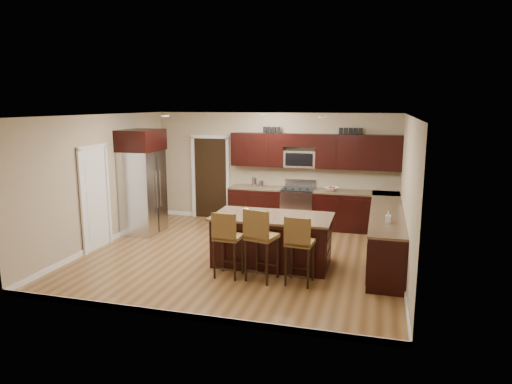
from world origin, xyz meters
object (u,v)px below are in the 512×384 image
(island, at_px, (272,242))
(stool_right, at_px, (299,242))
(range, at_px, (298,207))
(stool_mid, at_px, (260,236))
(refrigerator, at_px, (143,181))
(stool_left, at_px, (227,237))

(island, relative_size, stool_right, 1.87)
(range, xyz_separation_m, stool_mid, (-0.00, -3.58, 0.30))
(range, relative_size, stool_right, 0.96)
(refrigerator, bearing_deg, stool_left, -37.98)
(range, xyz_separation_m, stool_right, (0.65, -3.58, 0.25))
(stool_right, bearing_deg, island, 131.73)
(stool_mid, bearing_deg, island, 102.65)
(range, relative_size, island, 0.51)
(stool_mid, bearing_deg, range, 103.20)
(island, distance_m, stool_mid, 0.92)
(stool_left, bearing_deg, island, 58.82)
(stool_mid, bearing_deg, stool_right, 13.53)
(island, height_order, stool_right, stool_right)
(stool_left, xyz_separation_m, stool_right, (1.22, -0.00, 0.00))
(island, bearing_deg, refrigerator, 158.61)
(range, height_order, island, range)
(island, xyz_separation_m, stool_mid, (-0.01, -0.85, 0.34))
(stool_right, xyz_separation_m, refrigerator, (-3.95, 2.13, 0.48))
(range, relative_size, refrigerator, 0.47)
(range, height_order, stool_left, stool_left)
(range, distance_m, stool_right, 3.64)
(range, xyz_separation_m, refrigerator, (-3.30, -1.45, 0.73))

